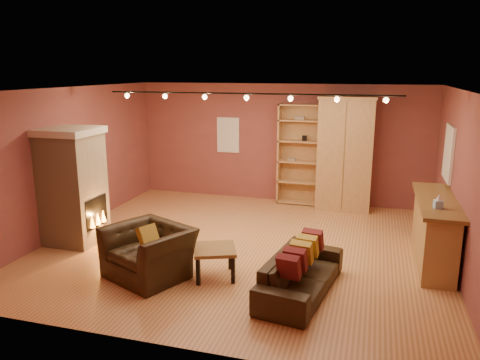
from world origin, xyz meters
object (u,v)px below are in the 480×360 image
(armoire, at_px, (345,154))
(bar_counter, at_px, (434,230))
(fireplace, at_px, (73,186))
(bookcase, at_px, (299,153))
(armchair, at_px, (149,244))
(coffee_table, at_px, (215,252))
(loveseat, at_px, (301,267))

(armoire, distance_m, bar_counter, 3.25)
(fireplace, bearing_deg, bookcase, 46.63)
(bookcase, height_order, armchair, bookcase)
(fireplace, xyz_separation_m, armchair, (1.99, -0.99, -0.53))
(fireplace, bearing_deg, bar_counter, 7.49)
(fireplace, relative_size, armoire, 0.83)
(bar_counter, xyz_separation_m, coffee_table, (-3.27, -1.56, -0.15))
(fireplace, xyz_separation_m, bookcase, (3.52, 3.73, 0.14))
(bookcase, xyz_separation_m, loveseat, (0.80, -4.61, -0.80))
(bookcase, bearing_deg, fireplace, -133.37)
(armoire, height_order, coffee_table, armoire)
(bookcase, bearing_deg, armchair, -107.98)
(bar_counter, bearing_deg, loveseat, -138.35)
(fireplace, xyz_separation_m, armoire, (4.59, 3.52, 0.22))
(bar_counter, bearing_deg, armchair, -156.90)
(bookcase, distance_m, loveseat, 4.75)
(loveseat, relative_size, armchair, 1.41)
(bookcase, height_order, bar_counter, bookcase)
(fireplace, bearing_deg, armchair, -26.55)
(bookcase, height_order, loveseat, bookcase)
(bookcase, xyz_separation_m, armchair, (-1.53, -4.72, -0.67))
(armoire, bearing_deg, fireplace, -142.50)
(armchair, bearing_deg, coffee_table, 39.10)
(bookcase, relative_size, armoire, 0.92)
(bookcase, height_order, armoire, armoire)
(armchair, height_order, coffee_table, armchair)
(fireplace, distance_m, bookcase, 5.13)
(fireplace, distance_m, loveseat, 4.46)
(loveseat, bearing_deg, fireplace, 87.44)
(bar_counter, bearing_deg, fireplace, -172.51)
(loveseat, relative_size, coffee_table, 2.46)
(armchair, bearing_deg, bar_counter, 47.60)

